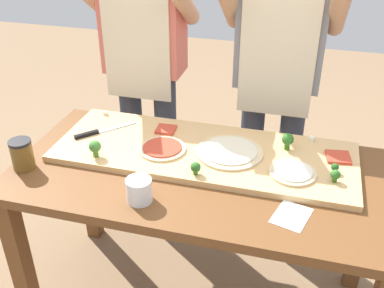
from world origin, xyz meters
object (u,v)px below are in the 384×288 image
pizza_whole_white_garlic (293,172)px  sauce_jar (22,155)px  prep_table (201,193)px  pizza_slice_far_left (166,129)px  cheese_crumble_b (312,139)px  cheese_crumble_c (289,139)px  pizza_slice_near_right (338,157)px  pizza_whole_cheese_artichoke (230,152)px  flour_cup (139,191)px  broccoli_floret_center_left (196,168)px  broccoli_floret_back_right (335,175)px  broccoli_floret_back_mid (95,147)px  broccoli_floret_front_left (335,167)px  broccoli_floret_center_right (288,140)px  recipe_note (291,216)px  cook_left (144,53)px  chefs_knife (97,132)px  pizza_whole_tomato_red (162,148)px  cheese_crumble_a (105,113)px  cook_right (278,65)px

pizza_whole_white_garlic → sauce_jar: 1.06m
prep_table → pizza_slice_far_left: (-0.23, 0.24, 0.14)m
prep_table → cheese_crumble_b: (0.41, 0.31, 0.15)m
cheese_crumble_c → pizza_slice_near_right: bearing=-25.8°
pizza_whole_cheese_artichoke → flour_cup: bearing=-125.3°
broccoli_floret_center_left → flour_cup: bearing=-132.1°
prep_table → cheese_crumble_b: cheese_crumble_b is taller
broccoli_floret_back_right → broccoli_floret_back_mid: broccoli_floret_back_mid is taller
prep_table → sauce_jar: sauce_jar is taller
pizza_whole_cheese_artichoke → broccoli_floret_back_right: size_ratio=5.48×
pizza_whole_cheese_artichoke → pizza_whole_white_garlic: 0.28m
broccoli_floret_back_mid → broccoli_floret_front_left: size_ratio=1.82×
broccoli_floret_center_right → recipe_note: (0.06, -0.40, -0.07)m
pizza_whole_white_garlic → cook_left: bearing=144.4°
chefs_knife → broccoli_floret_back_mid: bearing=-65.8°
pizza_whole_tomato_red → cheese_crumble_b: size_ratio=9.19×
cheese_crumble_a → cheese_crumble_b: 0.97m
pizza_slice_far_left → pizza_whole_cheese_artichoke: bearing=-20.0°
pizza_whole_tomato_red → flour_cup: 0.32m
broccoli_floret_back_mid → recipe_note: (0.80, -0.14, -0.07)m
prep_table → sauce_jar: 0.73m
pizza_whole_tomato_red → cheese_crumble_a: 0.44m
broccoli_floret_center_right → cook_left: (-0.78, 0.40, 0.17)m
broccoli_floret_front_left → pizza_whole_white_garlic: bearing=-161.7°
broccoli_floret_back_right → cheese_crumble_c: (-0.19, 0.27, -0.02)m
prep_table → cheese_crumble_a: (-0.56, 0.31, 0.14)m
pizza_whole_tomato_red → recipe_note: 0.62m
cheese_crumble_a → broccoli_floret_center_right: bearing=-6.0°
pizza_whole_tomato_red → pizza_whole_cheese_artichoke: bearing=10.1°
pizza_whole_tomato_red → cook_left: size_ratio=0.12×
broccoli_floret_center_left → recipe_note: broccoli_floret_center_left is taller
sauce_jar → pizza_whole_cheese_artichoke: bearing=20.2°
flour_cup → recipe_note: 0.54m
broccoli_floret_back_mid → broccoli_floret_center_right: bearing=19.5°
broccoli_floret_center_left → cheese_crumble_a: 0.66m
pizza_whole_tomato_red → cook_right: cook_right is taller
pizza_slice_far_left → cheese_crumble_c: bearing=6.4°
pizza_whole_cheese_artichoke → cheese_crumble_c: bearing=37.6°
prep_table → pizza_whole_tomato_red: pizza_whole_tomato_red is taller
chefs_knife → sauce_jar: 0.35m
cheese_crumble_b → cook_left: cook_left is taller
pizza_slice_near_right → recipe_note: pizza_slice_near_right is taller
cheese_crumble_c → flour_cup: (-0.49, -0.54, 0.01)m
pizza_slice_far_left → broccoli_floret_back_mid: bearing=-126.1°
pizza_whole_cheese_artichoke → broccoli_floret_back_mid: bearing=-162.0°
chefs_knife → recipe_note: (0.88, -0.32, -0.03)m
pizza_whole_cheese_artichoke → cook_left: cook_left is taller
cook_right → cheese_crumble_c: bearing=-72.4°
flour_cup → cheese_crumble_c: bearing=48.0°
broccoli_floret_front_left → cheese_crumble_c: bearing=132.2°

